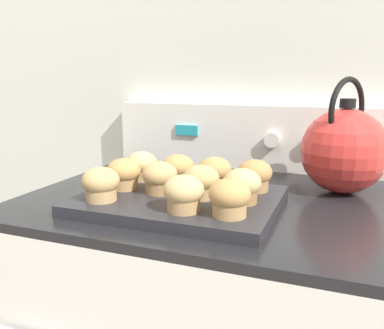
% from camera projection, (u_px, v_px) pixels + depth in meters
% --- Properties ---
extents(wall_back, '(8.00, 0.05, 2.40)m').
position_uv_depth(wall_back, '(255.00, 68.00, 1.13)').
color(wall_back, silver).
rests_on(wall_back, ground_plane).
extents(control_panel, '(0.77, 0.07, 0.18)m').
position_uv_depth(control_panel, '(249.00, 137.00, 1.12)').
color(control_panel, white).
rests_on(control_panel, stove_range).
extents(muffin_pan, '(0.38, 0.29, 0.02)m').
position_uv_depth(muffin_pan, '(180.00, 200.00, 0.80)').
color(muffin_pan, '#28282D').
rests_on(muffin_pan, stove_range).
extents(muffin_r0_c0, '(0.07, 0.07, 0.06)m').
position_uv_depth(muffin_r0_c0, '(101.00, 184.00, 0.76)').
color(muffin_r0_c0, tan).
rests_on(muffin_r0_c0, muffin_pan).
extents(muffin_r0_c2, '(0.07, 0.07, 0.06)m').
position_uv_depth(muffin_r0_c2, '(182.00, 193.00, 0.70)').
color(muffin_r0_c2, tan).
rests_on(muffin_r0_c2, muffin_pan).
extents(muffin_r0_c3, '(0.07, 0.07, 0.06)m').
position_uv_depth(muffin_r0_c3, '(229.00, 198.00, 0.67)').
color(muffin_r0_c3, tan).
rests_on(muffin_r0_c3, muffin_pan).
extents(muffin_r1_c0, '(0.07, 0.07, 0.06)m').
position_uv_depth(muffin_r1_c0, '(124.00, 174.00, 0.84)').
color(muffin_r1_c0, tan).
rests_on(muffin_r1_c0, muffin_pan).
extents(muffin_r1_c1, '(0.07, 0.07, 0.06)m').
position_uv_depth(muffin_r1_c1, '(160.00, 178.00, 0.81)').
color(muffin_r1_c1, '#A37A4C').
rests_on(muffin_r1_c1, muffin_pan).
extents(muffin_r1_c2, '(0.07, 0.07, 0.06)m').
position_uv_depth(muffin_r1_c2, '(201.00, 181.00, 0.78)').
color(muffin_r1_c2, tan).
rests_on(muffin_r1_c2, muffin_pan).
extents(muffin_r1_c3, '(0.07, 0.07, 0.06)m').
position_uv_depth(muffin_r1_c3, '(242.00, 186.00, 0.75)').
color(muffin_r1_c3, olive).
rests_on(muffin_r1_c3, muffin_pan).
extents(muffin_r2_c0, '(0.07, 0.07, 0.06)m').
position_uv_depth(muffin_r2_c0, '(142.00, 166.00, 0.92)').
color(muffin_r2_c0, tan).
rests_on(muffin_r2_c0, muffin_pan).
extents(muffin_r2_c1, '(0.07, 0.07, 0.06)m').
position_uv_depth(muffin_r2_c1, '(178.00, 169.00, 0.88)').
color(muffin_r2_c1, olive).
rests_on(muffin_r2_c1, muffin_pan).
extents(muffin_r2_c2, '(0.07, 0.07, 0.06)m').
position_uv_depth(muffin_r2_c2, '(213.00, 172.00, 0.86)').
color(muffin_r2_c2, tan).
rests_on(muffin_r2_c2, muffin_pan).
extents(muffin_r2_c3, '(0.07, 0.07, 0.06)m').
position_uv_depth(muffin_r2_c3, '(255.00, 175.00, 0.83)').
color(muffin_r2_c3, '#A37A4C').
rests_on(muffin_r2_c3, muffin_pan).
extents(tea_kettle, '(0.19, 0.21, 0.25)m').
position_uv_depth(tea_kettle, '(344.00, 149.00, 0.88)').
color(tea_kettle, red).
rests_on(tea_kettle, stove_range).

